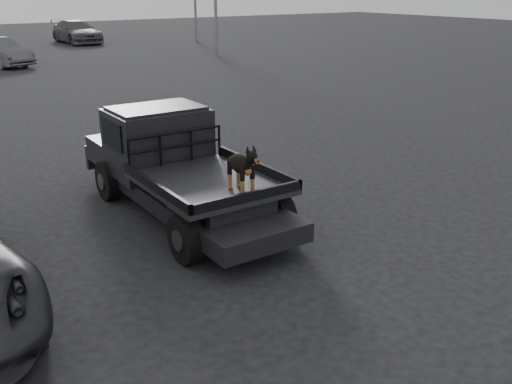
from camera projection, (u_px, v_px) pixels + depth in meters
ground at (221, 274)px, 8.14m from camera, size 120.00×120.00×0.00m
flatbed_ute at (183, 190)px, 10.11m from camera, size 2.00×5.40×0.92m
ute_cab at (157, 130)px, 10.54m from camera, size 1.72×1.30×0.88m
headache_rack at (176, 148)px, 10.01m from camera, size 1.80×0.08×0.55m
dog at (241, 168)px, 8.61m from camera, size 0.32×0.60×0.74m
distant_car_b at (77, 32)px, 39.93m from camera, size 2.40×5.46×1.56m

